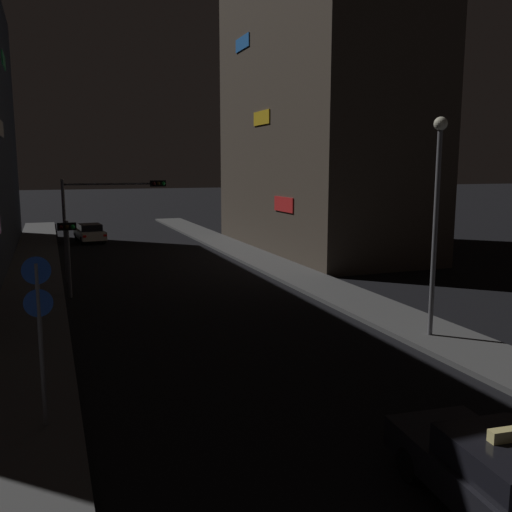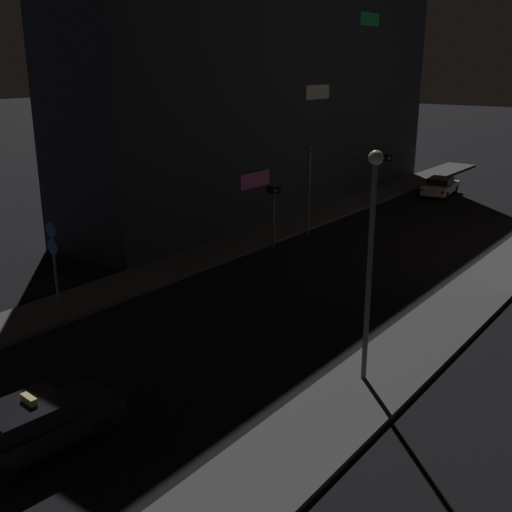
{
  "view_description": "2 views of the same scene",
  "coord_description": "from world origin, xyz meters",
  "px_view_note": "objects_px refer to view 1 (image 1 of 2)",
  "views": [
    {
      "loc": [
        -5.61,
        0.19,
        5.79
      ],
      "look_at": [
        1.22,
        18.44,
        2.64
      ],
      "focal_mm": 38.87,
      "sensor_mm": 36.0,
      "label": 1
    },
    {
      "loc": [
        14.15,
        -1.14,
        9.73
      ],
      "look_at": [
        -0.18,
        17.9,
        2.31
      ],
      "focal_mm": 43.7,
      "sensor_mm": 36.0,
      "label": 2
    }
  ],
  "objects_px": {
    "sign_pole_left": "(40,324)",
    "street_lamp_near_block": "(437,200)",
    "taxi": "(500,478)",
    "far_car": "(90,233)",
    "traffic_light_left_kerb": "(68,242)",
    "traffic_light_overhead": "(106,206)"
  },
  "relations": [
    {
      "from": "traffic_light_left_kerb",
      "to": "street_lamp_near_block",
      "type": "relative_size",
      "value": 0.48
    },
    {
      "from": "far_car",
      "to": "traffic_light_overhead",
      "type": "bearing_deg",
      "value": -90.47
    },
    {
      "from": "taxi",
      "to": "street_lamp_near_block",
      "type": "height_order",
      "value": "street_lamp_near_block"
    },
    {
      "from": "taxi",
      "to": "sign_pole_left",
      "type": "distance_m",
      "value": 9.31
    },
    {
      "from": "far_car",
      "to": "sign_pole_left",
      "type": "height_order",
      "value": "sign_pole_left"
    },
    {
      "from": "traffic_light_left_kerb",
      "to": "street_lamp_near_block",
      "type": "bearing_deg",
      "value": -43.82
    },
    {
      "from": "far_car",
      "to": "traffic_light_overhead",
      "type": "relative_size",
      "value": 0.88
    },
    {
      "from": "traffic_light_left_kerb",
      "to": "far_car",
      "type": "bearing_deg",
      "value": 83.43
    },
    {
      "from": "taxi",
      "to": "far_car",
      "type": "xyz_separation_m",
      "value": [
        -3.83,
        38.01,
        -0.0
      ]
    },
    {
      "from": "far_car",
      "to": "sign_pole_left",
      "type": "relative_size",
      "value": 1.22
    },
    {
      "from": "traffic_light_overhead",
      "to": "street_lamp_near_block",
      "type": "xyz_separation_m",
      "value": [
        9.11,
        -14.29,
        0.93
      ]
    },
    {
      "from": "far_car",
      "to": "traffic_light_overhead",
      "type": "height_order",
      "value": "traffic_light_overhead"
    },
    {
      "from": "traffic_light_overhead",
      "to": "sign_pole_left",
      "type": "distance_m",
      "value": 17.15
    },
    {
      "from": "sign_pole_left",
      "to": "street_lamp_near_block",
      "type": "bearing_deg",
      "value": 11.78
    },
    {
      "from": "taxi",
      "to": "traffic_light_overhead",
      "type": "distance_m",
      "value": 23.23
    },
    {
      "from": "taxi",
      "to": "sign_pole_left",
      "type": "relative_size",
      "value": 1.22
    },
    {
      "from": "taxi",
      "to": "traffic_light_left_kerb",
      "type": "relative_size",
      "value": 1.34
    },
    {
      "from": "traffic_light_overhead",
      "to": "sign_pole_left",
      "type": "height_order",
      "value": "traffic_light_overhead"
    },
    {
      "from": "sign_pole_left",
      "to": "street_lamp_near_block",
      "type": "relative_size",
      "value": 0.52
    },
    {
      "from": "sign_pole_left",
      "to": "street_lamp_near_block",
      "type": "distance_m",
      "value": 12.63
    },
    {
      "from": "taxi",
      "to": "traffic_light_overhead",
      "type": "height_order",
      "value": "traffic_light_overhead"
    },
    {
      "from": "taxi",
      "to": "far_car",
      "type": "relative_size",
      "value": 1.0
    }
  ]
}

